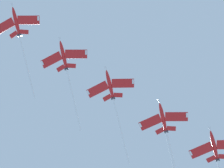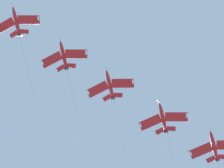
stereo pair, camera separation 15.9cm
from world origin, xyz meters
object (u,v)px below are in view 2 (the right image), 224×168
(jet_fifth, at_px, (217,161))
(jet_lead, at_px, (19,34))
(jet_third, at_px, (113,97))
(jet_fourth, at_px, (166,133))
(jet_second, at_px, (66,67))

(jet_fifth, bearing_deg, jet_lead, 54.45)
(jet_third, relative_size, jet_fourth, 1.11)
(jet_third, relative_size, jet_fifth, 1.01)
(jet_second, bearing_deg, jet_third, -125.26)
(jet_second, bearing_deg, jet_lead, 57.75)
(jet_third, bearing_deg, jet_lead, 56.27)
(jet_lead, relative_size, jet_third, 1.00)
(jet_third, bearing_deg, jet_fifth, -127.33)
(jet_lead, bearing_deg, jet_fifth, -125.55)
(jet_lead, distance_m, jet_third, 46.55)
(jet_lead, height_order, jet_second, jet_lead)
(jet_third, height_order, jet_fourth, jet_third)
(jet_lead, xyz_separation_m, jet_third, (-24.89, -37.29, -12.52))
(jet_third, distance_m, jet_fourth, 25.68)
(jet_fourth, bearing_deg, jet_lead, 55.94)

